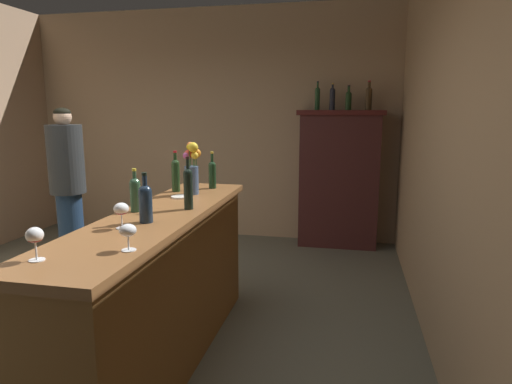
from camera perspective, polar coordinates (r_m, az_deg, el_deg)
floor at (r=3.61m, az=-21.56°, el=-18.13°), size 8.02×8.02×0.00m
wall_back at (r=6.04m, az=-5.82°, el=8.62°), size 4.99×0.12×2.98m
wall_right at (r=2.69m, az=26.22°, el=5.23°), size 0.12×6.29×2.98m
bar_counter at (r=3.04m, az=-12.17°, el=-12.22°), size 0.54×2.35×1.04m
display_cabinet at (r=5.53m, az=10.62°, el=1.95°), size 1.03×0.37×1.68m
wine_bottle_syrah at (r=2.94m, az=-15.29°, el=-0.11°), size 0.07×0.07×0.28m
wine_bottle_riesling at (r=3.60m, az=-10.31°, el=2.35°), size 0.06×0.06×0.33m
wine_bottle_merlot at (r=3.71m, az=-5.65°, el=2.46°), size 0.06×0.06×0.31m
wine_bottle_malbec at (r=2.94m, az=-8.73°, el=0.67°), size 0.06×0.06×0.35m
wine_bottle_chardonnay at (r=2.65m, az=-14.04°, el=-1.18°), size 0.08×0.08×0.29m
wine_glass_front at (r=2.15m, az=-26.60°, el=-5.19°), size 0.08×0.08×0.15m
wine_glass_mid at (r=2.15m, az=-16.18°, el=-4.88°), size 0.08×0.08×0.13m
wine_glass_rear at (r=2.55m, az=-16.96°, el=-2.24°), size 0.08×0.08×0.15m
flower_arrangement at (r=3.46m, az=-8.27°, el=3.02°), size 0.13×0.13×0.41m
cheese_plate at (r=3.37m, az=-9.65°, el=-0.60°), size 0.14×0.14×0.01m
display_bottle_left at (r=5.49m, az=7.91°, el=11.99°), size 0.06×0.06×0.34m
display_bottle_midleft at (r=5.48m, az=9.80°, el=11.87°), size 0.07×0.07×0.31m
display_bottle_center at (r=5.47m, az=11.82°, el=11.60°), size 0.07×0.07×0.29m
display_bottle_midright at (r=5.47m, az=14.31°, el=11.76°), size 0.08×0.08×0.34m
patron_near_entrance at (r=4.80m, az=-23.06°, el=0.71°), size 0.34×0.34×1.70m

